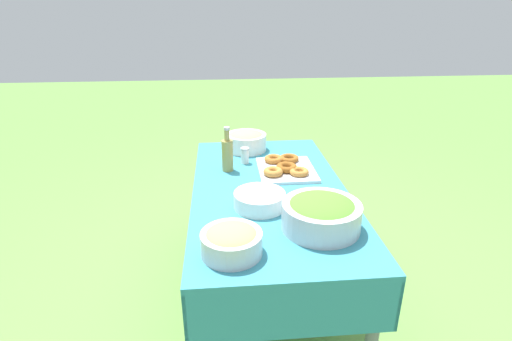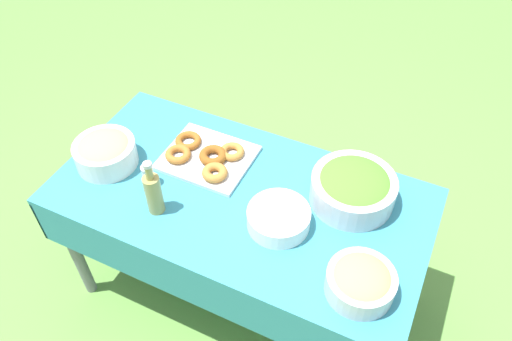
{
  "view_description": "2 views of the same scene",
  "coord_description": "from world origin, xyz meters",
  "px_view_note": "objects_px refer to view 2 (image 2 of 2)",
  "views": [
    {
      "loc": [
        -1.78,
        0.23,
        1.55
      ],
      "look_at": [
        0.08,
        0.06,
        0.76
      ],
      "focal_mm": 28.0,
      "sensor_mm": 36.0,
      "label": 1
    },
    {
      "loc": [
        -0.6,
        1.12,
        2.16
      ],
      "look_at": [
        -0.04,
        -0.07,
        0.78
      ],
      "focal_mm": 35.0,
      "sensor_mm": 36.0,
      "label": 2
    }
  ],
  "objects_px": {
    "salad_bowl": "(353,187)",
    "pasta_bowl": "(105,151)",
    "donut_platter": "(206,156)",
    "bread_bowl": "(361,281)",
    "plate_stack": "(279,218)",
    "olive_oil_bottle": "(153,192)"
  },
  "relations": [
    {
      "from": "bread_bowl",
      "to": "pasta_bowl",
      "type": "bearing_deg",
      "value": -6.64
    },
    {
      "from": "donut_platter",
      "to": "olive_oil_bottle",
      "type": "height_order",
      "value": "olive_oil_bottle"
    },
    {
      "from": "plate_stack",
      "to": "olive_oil_bottle",
      "type": "relative_size",
      "value": 0.94
    },
    {
      "from": "salad_bowl",
      "to": "pasta_bowl",
      "type": "height_order",
      "value": "salad_bowl"
    },
    {
      "from": "salad_bowl",
      "to": "plate_stack",
      "type": "xyz_separation_m",
      "value": [
        0.2,
        0.23,
        -0.03
      ]
    },
    {
      "from": "donut_platter",
      "to": "salad_bowl",
      "type": "bearing_deg",
      "value": -175.32
    },
    {
      "from": "salad_bowl",
      "to": "bread_bowl",
      "type": "relative_size",
      "value": 1.41
    },
    {
      "from": "donut_platter",
      "to": "bread_bowl",
      "type": "distance_m",
      "value": 0.82
    },
    {
      "from": "pasta_bowl",
      "to": "donut_platter",
      "type": "bearing_deg",
      "value": -152.31
    },
    {
      "from": "olive_oil_bottle",
      "to": "plate_stack",
      "type": "bearing_deg",
      "value": -163.46
    },
    {
      "from": "pasta_bowl",
      "to": "olive_oil_bottle",
      "type": "height_order",
      "value": "olive_oil_bottle"
    },
    {
      "from": "salad_bowl",
      "to": "olive_oil_bottle",
      "type": "bearing_deg",
      "value": 29.21
    },
    {
      "from": "salad_bowl",
      "to": "pasta_bowl",
      "type": "relative_size",
      "value": 1.29
    },
    {
      "from": "olive_oil_bottle",
      "to": "bread_bowl",
      "type": "relative_size",
      "value": 1.09
    },
    {
      "from": "salad_bowl",
      "to": "bread_bowl",
      "type": "height_order",
      "value": "salad_bowl"
    },
    {
      "from": "plate_stack",
      "to": "olive_oil_bottle",
      "type": "xyz_separation_m",
      "value": [
        0.44,
        0.13,
        0.06
      ]
    },
    {
      "from": "olive_oil_bottle",
      "to": "salad_bowl",
      "type": "bearing_deg",
      "value": -150.79
    },
    {
      "from": "bread_bowl",
      "to": "plate_stack",
      "type": "bearing_deg",
      "value": -21.49
    },
    {
      "from": "salad_bowl",
      "to": "bread_bowl",
      "type": "xyz_separation_m",
      "value": [
        -0.14,
        0.37,
        -0.02
      ]
    },
    {
      "from": "plate_stack",
      "to": "olive_oil_bottle",
      "type": "bearing_deg",
      "value": 16.54
    },
    {
      "from": "pasta_bowl",
      "to": "plate_stack",
      "type": "relative_size",
      "value": 1.07
    },
    {
      "from": "olive_oil_bottle",
      "to": "bread_bowl",
      "type": "bearing_deg",
      "value": 179.57
    }
  ]
}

